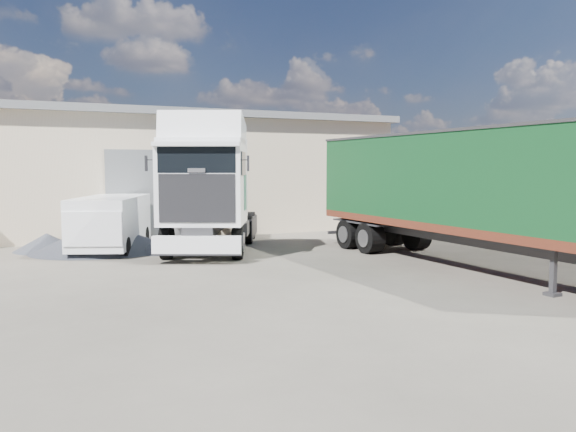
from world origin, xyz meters
name	(u,v)px	position (x,y,z in m)	size (l,w,h in m)	color
ground	(310,282)	(0.00, 0.00, 0.00)	(120.00, 120.00, 0.00)	#2C2923
warehouse	(48,172)	(-6.00, 16.00, 2.66)	(30.60, 12.60, 5.42)	#C5B598
brick_boundary_wall	(491,206)	(11.50, 6.00, 1.25)	(0.35, 26.00, 2.50)	maroon
tractor_unit	(208,196)	(-1.10, 5.71, 1.96)	(5.17, 7.28, 4.66)	black
box_trailer	(463,185)	(5.08, 0.32, 2.41)	(3.11, 11.98, 3.95)	#2D2D30
panel_van	(110,223)	(-4.10, 7.62, 0.97)	(3.33, 4.96, 1.88)	black
gravel_heap	(101,237)	(-4.41, 7.66, 0.47)	(5.70, 5.02, 1.02)	#21232C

